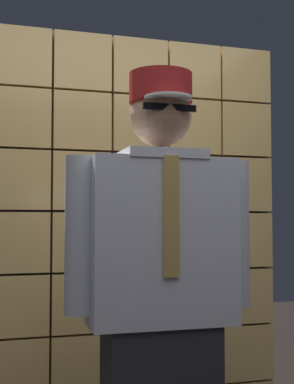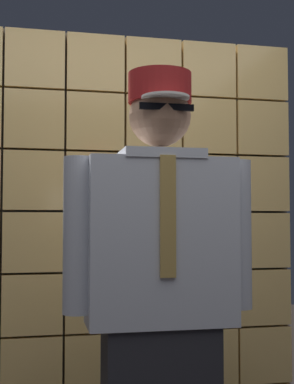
{
  "view_description": "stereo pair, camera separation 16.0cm",
  "coord_description": "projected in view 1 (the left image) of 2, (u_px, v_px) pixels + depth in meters",
  "views": [
    {
      "loc": [
        -0.67,
        -1.4,
        1.24
      ],
      "look_at": [
        -0.07,
        0.55,
        1.35
      ],
      "focal_mm": 50.56,
      "sensor_mm": 36.0,
      "label": 1
    },
    {
      "loc": [
        -0.51,
        -1.44,
        1.24
      ],
      "look_at": [
        -0.07,
        0.55,
        1.35
      ],
      "focal_mm": 50.56,
      "sensor_mm": 36.0,
      "label": 2
    }
  ],
  "objects": [
    {
      "name": "glass_block_wall",
      "position": [
        110.0,
        241.0,
        2.95
      ],
      "size": [
        1.97,
        0.1,
        2.3
      ],
      "color": "#F2C672",
      "rests_on": "ground"
    },
    {
      "name": "standing_person",
      "position": [
        161.0,
        304.0,
        1.98
      ],
      "size": [
        0.71,
        0.3,
        1.79
      ],
      "rotation": [
        0.0,
        0.0,
        -0.01
      ],
      "color": "#28282D",
      "rests_on": "ground"
    }
  ]
}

